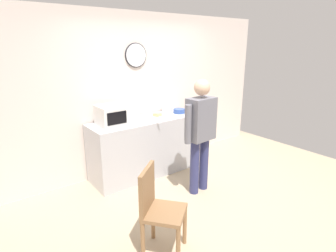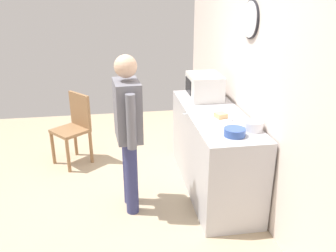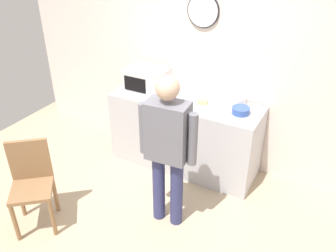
{
  "view_description": "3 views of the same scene",
  "coord_description": "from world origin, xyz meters",
  "px_view_note": "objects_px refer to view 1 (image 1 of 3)",
  "views": [
    {
      "loc": [
        -2.45,
        -2.41,
        2.1
      ],
      "look_at": [
        -0.0,
        0.83,
        0.89
      ],
      "focal_mm": 29.47,
      "sensor_mm": 36.0,
      "label": 1
    },
    {
      "loc": [
        3.44,
        0.12,
        2.22
      ],
      "look_at": [
        -0.05,
        0.68,
        0.84
      ],
      "focal_mm": 37.96,
      "sensor_mm": 36.0,
      "label": 2
    },
    {
      "loc": [
        1.48,
        -2.24,
        2.8
      ],
      "look_at": [
        -0.1,
        0.68,
        0.87
      ],
      "focal_mm": 37.97,
      "sensor_mm": 36.0,
      "label": 3
    }
  ],
  "objects_px": {
    "salad_bowl": "(179,111)",
    "cereal_bowl": "(167,109)",
    "wooden_chair": "(157,207)",
    "spoon_utensil": "(156,123)",
    "microwave": "(115,115)",
    "person_standing": "(201,129)",
    "fork_utensil": "(185,117)",
    "sandwich_plate": "(157,116)"
  },
  "relations": [
    {
      "from": "cereal_bowl",
      "to": "spoon_utensil",
      "type": "distance_m",
      "value": 0.77
    },
    {
      "from": "salad_bowl",
      "to": "person_standing",
      "type": "bearing_deg",
      "value": -112.6
    },
    {
      "from": "sandwich_plate",
      "to": "fork_utensil",
      "type": "xyz_separation_m",
      "value": [
        0.37,
        -0.27,
        -0.02
      ]
    },
    {
      "from": "cereal_bowl",
      "to": "fork_utensil",
      "type": "height_order",
      "value": "cereal_bowl"
    },
    {
      "from": "wooden_chair",
      "to": "spoon_utensil",
      "type": "bearing_deg",
      "value": 55.63
    },
    {
      "from": "microwave",
      "to": "cereal_bowl",
      "type": "distance_m",
      "value": 1.14
    },
    {
      "from": "microwave",
      "to": "cereal_bowl",
      "type": "xyz_separation_m",
      "value": [
        1.12,
        0.2,
        -0.1
      ]
    },
    {
      "from": "cereal_bowl",
      "to": "person_standing",
      "type": "bearing_deg",
      "value": -104.24
    },
    {
      "from": "salad_bowl",
      "to": "fork_utensil",
      "type": "bearing_deg",
      "value": -108.8
    },
    {
      "from": "sandwich_plate",
      "to": "salad_bowl",
      "type": "bearing_deg",
      "value": -0.74
    },
    {
      "from": "salad_bowl",
      "to": "wooden_chair",
      "type": "height_order",
      "value": "salad_bowl"
    },
    {
      "from": "microwave",
      "to": "salad_bowl",
      "type": "height_order",
      "value": "microwave"
    },
    {
      "from": "fork_utensil",
      "to": "person_standing",
      "type": "distance_m",
      "value": 0.77
    },
    {
      "from": "sandwich_plate",
      "to": "salad_bowl",
      "type": "distance_m",
      "value": 0.46
    },
    {
      "from": "sandwich_plate",
      "to": "spoon_utensil",
      "type": "xyz_separation_m",
      "value": [
        -0.23,
        -0.29,
        -0.02
      ]
    },
    {
      "from": "cereal_bowl",
      "to": "salad_bowl",
      "type": "bearing_deg",
      "value": -65.35
    },
    {
      "from": "person_standing",
      "to": "wooden_chair",
      "type": "bearing_deg",
      "value": -151.3
    },
    {
      "from": "sandwich_plate",
      "to": "salad_bowl",
      "type": "xyz_separation_m",
      "value": [
        0.46,
        -0.01,
        0.02
      ]
    },
    {
      "from": "salad_bowl",
      "to": "spoon_utensil",
      "type": "xyz_separation_m",
      "value": [
        -0.69,
        -0.28,
        -0.03
      ]
    },
    {
      "from": "microwave",
      "to": "cereal_bowl",
      "type": "relative_size",
      "value": 2.71
    },
    {
      "from": "person_standing",
      "to": "spoon_utensil",
      "type": "bearing_deg",
      "value": 112.66
    },
    {
      "from": "sandwich_plate",
      "to": "person_standing",
      "type": "bearing_deg",
      "value": -86.58
    },
    {
      "from": "spoon_utensil",
      "to": "cereal_bowl",
      "type": "bearing_deg",
      "value": 40.46
    },
    {
      "from": "cereal_bowl",
      "to": "person_standing",
      "type": "distance_m",
      "value": 1.22
    },
    {
      "from": "salad_bowl",
      "to": "microwave",
      "type": "bearing_deg",
      "value": 178.97
    },
    {
      "from": "sandwich_plate",
      "to": "person_standing",
      "type": "height_order",
      "value": "person_standing"
    },
    {
      "from": "cereal_bowl",
      "to": "fork_utensil",
      "type": "distance_m",
      "value": 0.48
    },
    {
      "from": "sandwich_plate",
      "to": "fork_utensil",
      "type": "relative_size",
      "value": 1.53
    },
    {
      "from": "fork_utensil",
      "to": "wooden_chair",
      "type": "bearing_deg",
      "value": -138.06
    },
    {
      "from": "sandwich_plate",
      "to": "spoon_utensil",
      "type": "bearing_deg",
      "value": -128.52
    },
    {
      "from": "fork_utensil",
      "to": "cereal_bowl",
      "type": "bearing_deg",
      "value": 91.45
    },
    {
      "from": "cereal_bowl",
      "to": "wooden_chair",
      "type": "distance_m",
      "value": 2.43
    },
    {
      "from": "microwave",
      "to": "wooden_chair",
      "type": "height_order",
      "value": "microwave"
    },
    {
      "from": "cereal_bowl",
      "to": "spoon_utensil",
      "type": "height_order",
      "value": "cereal_bowl"
    },
    {
      "from": "salad_bowl",
      "to": "cereal_bowl",
      "type": "distance_m",
      "value": 0.24
    },
    {
      "from": "microwave",
      "to": "salad_bowl",
      "type": "xyz_separation_m",
      "value": [
        1.22,
        -0.02,
        -0.11
      ]
    },
    {
      "from": "cereal_bowl",
      "to": "microwave",
      "type": "bearing_deg",
      "value": -169.97
    },
    {
      "from": "microwave",
      "to": "sandwich_plate",
      "type": "distance_m",
      "value": 0.77
    },
    {
      "from": "person_standing",
      "to": "fork_utensil",
      "type": "bearing_deg",
      "value": 66.05
    },
    {
      "from": "salad_bowl",
      "to": "fork_utensil",
      "type": "relative_size",
      "value": 1.18
    },
    {
      "from": "cereal_bowl",
      "to": "person_standing",
      "type": "xyz_separation_m",
      "value": [
        -0.3,
        -1.18,
        -0.02
      ]
    },
    {
      "from": "fork_utensil",
      "to": "salad_bowl",
      "type": "bearing_deg",
      "value": 71.2
    }
  ]
}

